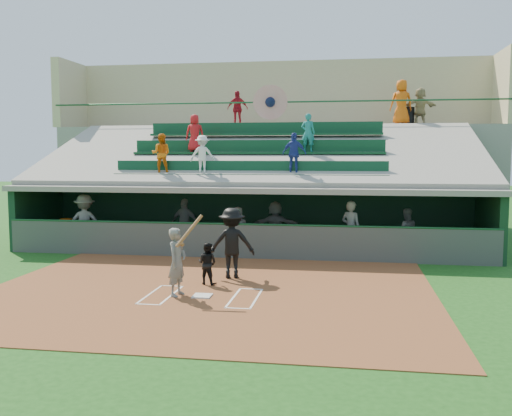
% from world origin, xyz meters
% --- Properties ---
extents(ground, '(100.00, 100.00, 0.00)m').
position_xyz_m(ground, '(0.00, 0.00, 0.00)').
color(ground, '#184914').
rests_on(ground, ground).
extents(dirt_slab, '(11.00, 9.00, 0.02)m').
position_xyz_m(dirt_slab, '(0.00, 0.50, 0.01)').
color(dirt_slab, brown).
rests_on(dirt_slab, ground).
extents(home_plate, '(0.43, 0.43, 0.03)m').
position_xyz_m(home_plate, '(0.00, 0.00, 0.04)').
color(home_plate, silver).
rests_on(home_plate, dirt_slab).
extents(batters_box_chalk, '(2.65, 1.85, 0.01)m').
position_xyz_m(batters_box_chalk, '(0.00, 0.00, 0.02)').
color(batters_box_chalk, white).
rests_on(batters_box_chalk, dirt_slab).
extents(dugout_floor, '(16.00, 3.50, 0.04)m').
position_xyz_m(dugout_floor, '(0.00, 6.75, 0.02)').
color(dugout_floor, gray).
rests_on(dugout_floor, ground).
extents(concourse_slab, '(20.00, 3.00, 4.60)m').
position_xyz_m(concourse_slab, '(0.00, 13.50, 2.30)').
color(concourse_slab, gray).
rests_on(concourse_slab, ground).
extents(grandstand, '(20.40, 10.40, 7.80)m').
position_xyz_m(grandstand, '(-0.01, 10.51, 2.26)').
color(grandstand, '#464B46').
rests_on(grandstand, ground).
extents(batter_at_plate, '(0.88, 0.75, 1.95)m').
position_xyz_m(batter_at_plate, '(-0.60, -0.01, 0.84)').
color(batter_at_plate, '#575954').
rests_on(batter_at_plate, dirt_slab).
extents(catcher, '(0.61, 0.53, 1.08)m').
position_xyz_m(catcher, '(-0.19, 1.27, 0.56)').
color(catcher, black).
rests_on(catcher, dirt_slab).
extents(home_umpire, '(1.35, 0.94, 1.90)m').
position_xyz_m(home_umpire, '(0.28, 2.13, 0.97)').
color(home_umpire, black).
rests_on(home_umpire, dirt_slab).
extents(dugout_bench, '(15.55, 1.16, 0.47)m').
position_xyz_m(dugout_bench, '(0.15, 7.87, 0.27)').
color(dugout_bench, brown).
rests_on(dugout_bench, dugout_floor).
extents(white_table, '(0.79, 0.64, 0.63)m').
position_xyz_m(white_table, '(-6.39, 5.86, 0.35)').
color(white_table, silver).
rests_on(white_table, dugout_floor).
extents(water_cooler, '(0.43, 0.43, 0.43)m').
position_xyz_m(water_cooler, '(-6.42, 5.79, 0.88)').
color(water_cooler, '#D9540C').
rests_on(water_cooler, white_table).
extents(dugout_player_a, '(1.40, 1.06, 1.93)m').
position_xyz_m(dugout_player_a, '(-5.65, 5.64, 1.00)').
color(dugout_player_a, '#5C5F59').
rests_on(dugout_player_a, dugout_floor).
extents(dugout_player_b, '(1.09, 0.62, 1.76)m').
position_xyz_m(dugout_player_b, '(-2.31, 6.55, 0.92)').
color(dugout_player_b, '#5B5E59').
rests_on(dugout_player_b, dugout_floor).
extents(dugout_player_c, '(0.87, 0.69, 1.56)m').
position_xyz_m(dugout_player_c, '(-0.29, 5.92, 0.82)').
color(dugout_player_c, '#575954').
rests_on(dugout_player_c, dugout_floor).
extents(dugout_player_d, '(1.59, 0.53, 1.70)m').
position_xyz_m(dugout_player_d, '(0.91, 6.64, 0.89)').
color(dugout_player_d, '#5C5F5A').
rests_on(dugout_player_d, dugout_floor).
extents(dugout_player_e, '(0.80, 0.71, 1.83)m').
position_xyz_m(dugout_player_e, '(3.49, 5.66, 0.96)').
color(dugout_player_e, '#62645E').
rests_on(dugout_player_e, dugout_floor).
extents(dugout_player_f, '(0.79, 0.63, 1.55)m').
position_xyz_m(dugout_player_f, '(5.29, 6.30, 0.82)').
color(dugout_player_f, '#585B56').
rests_on(dugout_player_f, dugout_floor).
extents(trash_bin, '(0.53, 0.53, 0.80)m').
position_xyz_m(trash_bin, '(5.95, 13.12, 5.00)').
color(trash_bin, black).
rests_on(trash_bin, concourse_slab).
extents(concourse_staff_a, '(1.01, 0.70, 1.60)m').
position_xyz_m(concourse_staff_a, '(-1.58, 12.70, 5.40)').
color(concourse_staff_a, maroon).
rests_on(concourse_staff_a, concourse_slab).
extents(concourse_staff_b, '(1.03, 0.74, 1.94)m').
position_xyz_m(concourse_staff_b, '(5.60, 12.66, 5.57)').
color(concourse_staff_b, '#D7570C').
rests_on(concourse_staff_b, concourse_slab).
extents(concourse_staff_c, '(1.56, 0.77, 1.62)m').
position_xyz_m(concourse_staff_c, '(6.42, 12.99, 5.41)').
color(concourse_staff_c, tan).
rests_on(concourse_staff_c, concourse_slab).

